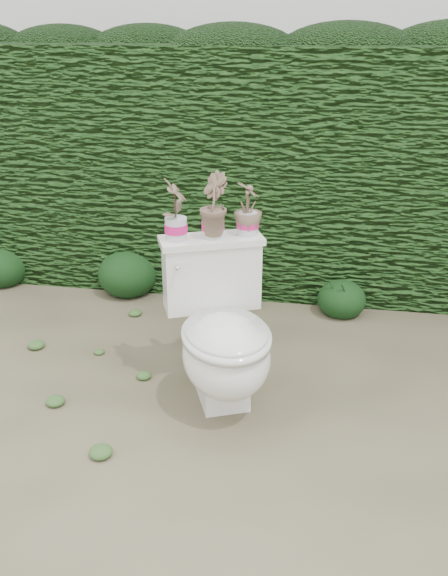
% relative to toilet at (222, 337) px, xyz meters
% --- Properties ---
extents(ground, '(60.00, 60.00, 0.00)m').
position_rel_toilet_xyz_m(ground, '(-0.13, 0.09, -0.36)').
color(ground, '#746C50').
rests_on(ground, ground).
extents(hedge, '(8.00, 1.00, 1.60)m').
position_rel_toilet_xyz_m(hedge, '(-0.13, 1.69, 0.44)').
color(hedge, '#28551C').
rests_on(hedge, ground).
extents(toilet, '(0.68, 0.80, 0.78)m').
position_rel_toilet_xyz_m(toilet, '(0.00, 0.00, 0.00)').
color(toilet, silver).
rests_on(toilet, ground).
extents(potted_plant_left, '(0.11, 0.15, 0.28)m').
position_rel_toilet_xyz_m(potted_plant_left, '(-0.25, 0.16, 0.56)').
color(potted_plant_left, '#216C21').
rests_on(potted_plant_left, toilet).
extents(potted_plant_center, '(0.18, 0.20, 0.30)m').
position_rel_toilet_xyz_m(potted_plant_center, '(-0.08, 0.22, 0.57)').
color(potted_plant_center, '#216C21').
rests_on(potted_plant_center, toilet).
extents(potted_plant_right, '(0.17, 0.17, 0.24)m').
position_rel_toilet_xyz_m(potted_plant_right, '(0.08, 0.29, 0.54)').
color(potted_plant_right, '#216C21').
rests_on(potted_plant_right, toilet).
extents(liriope_clump_1, '(0.37, 0.37, 0.29)m').
position_rel_toilet_xyz_m(liriope_clump_1, '(-1.81, 1.20, -0.21)').
color(liriope_clump_1, '#163914').
rests_on(liriope_clump_1, ground).
extents(liriope_clump_2, '(0.41, 0.41, 0.33)m').
position_rel_toilet_xyz_m(liriope_clump_2, '(-0.87, 1.19, -0.19)').
color(liriope_clump_2, '#163914').
rests_on(liriope_clump_2, ground).
extents(liriope_clump_3, '(0.40, 0.40, 0.32)m').
position_rel_toilet_xyz_m(liriope_clump_3, '(-0.15, 1.18, -0.20)').
color(liriope_clump_3, '#163914').
rests_on(liriope_clump_3, ground).
extents(liriope_clump_4, '(0.31, 0.31, 0.25)m').
position_rel_toilet_xyz_m(liriope_clump_4, '(0.58, 1.10, -0.23)').
color(liriope_clump_4, '#163914').
rests_on(liriope_clump_4, ground).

